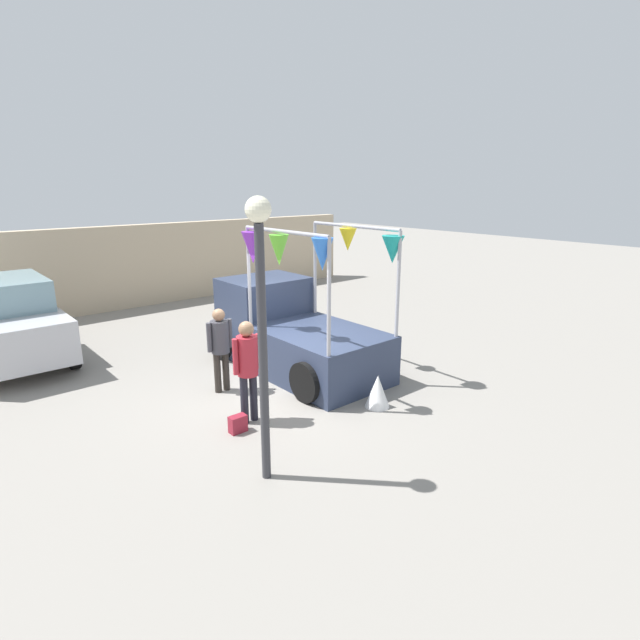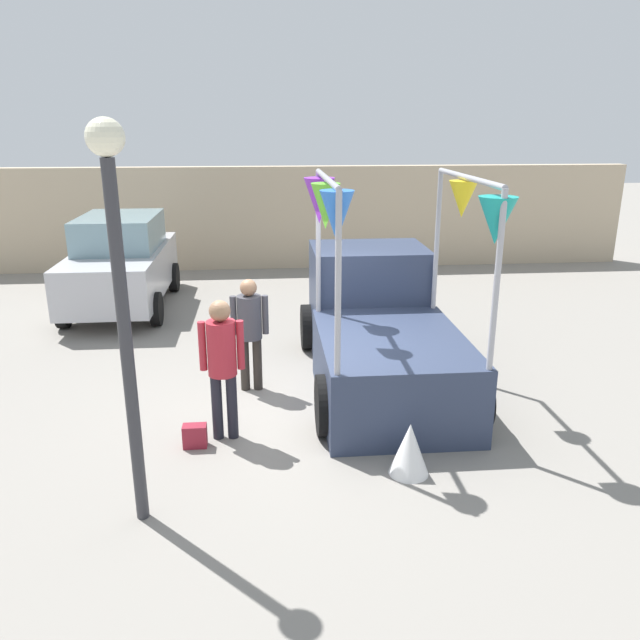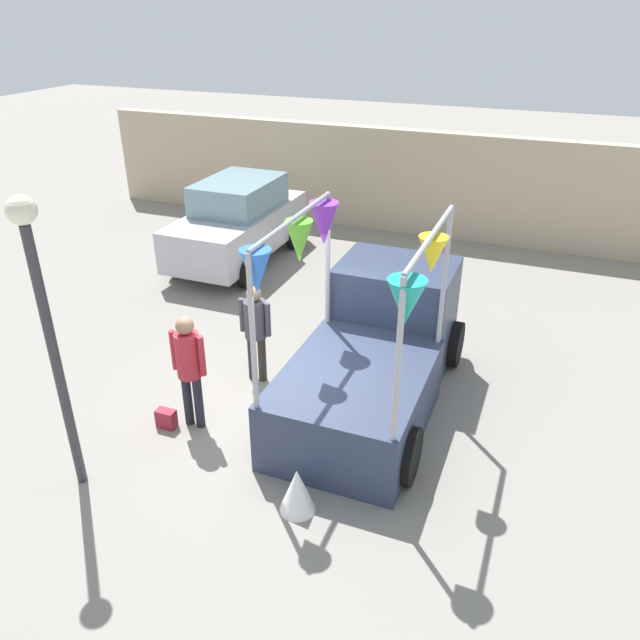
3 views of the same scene
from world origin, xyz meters
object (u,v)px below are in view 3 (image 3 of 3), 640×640
object	(u,v)px
person_vendor	(255,325)
handbag	(166,419)
folded_kite_bundle_white	(297,490)
vendor_truck	(377,346)
person_customer	(189,362)
street_lamp	(44,309)
parked_car	(238,222)

from	to	relation	value
person_vendor	handbag	size ratio (longest dim) A/B	5.82
folded_kite_bundle_white	person_vendor	bearing A→B (deg)	125.79
vendor_truck	person_customer	bearing A→B (deg)	-141.31
handbag	vendor_truck	bearing A→B (deg)	37.56
person_customer	person_vendor	xyz separation A→B (m)	(0.30, 1.42, -0.08)
person_customer	vendor_truck	bearing A→B (deg)	38.69
person_vendor	street_lamp	bearing A→B (deg)	-108.93
person_vendor	folded_kite_bundle_white	size ratio (longest dim) A/B	2.72
person_customer	person_vendor	size ratio (longest dim) A/B	1.07
handbag	street_lamp	xyz separation A→B (m)	(-0.37, -1.35, 2.31)
person_vendor	vendor_truck	bearing A→B (deg)	9.52
handbag	parked_car	bearing A→B (deg)	108.63
parked_car	person_customer	bearing A→B (deg)	-67.77
street_lamp	folded_kite_bundle_white	world-z (taller)	street_lamp
folded_kite_bundle_white	street_lamp	bearing A→B (deg)	-168.92
vendor_truck	person_customer	distance (m)	2.78
street_lamp	handbag	bearing A→B (deg)	74.55
vendor_truck	folded_kite_bundle_white	bearing A→B (deg)	-92.54
person_customer	parked_car	bearing A→B (deg)	112.23
parked_car	folded_kite_bundle_white	size ratio (longest dim) A/B	6.67
parked_car	handbag	size ratio (longest dim) A/B	14.29
handbag	folded_kite_bundle_white	xyz separation A→B (m)	(2.39, -0.80, 0.16)
person_customer	handbag	bearing A→B (deg)	-150.26
parked_car	street_lamp	distance (m)	7.71
vendor_truck	parked_car	distance (m)	6.13
person_customer	person_vendor	bearing A→B (deg)	78.25
person_vendor	folded_kite_bundle_white	xyz separation A→B (m)	(1.75, -2.42, -0.68)
parked_car	folded_kite_bundle_white	distance (m)	8.17
person_vendor	parked_car	bearing A→B (deg)	121.25
person_customer	handbag	world-z (taller)	person_customer
handbag	street_lamp	size ratio (longest dim) A/B	0.08
parked_car	street_lamp	size ratio (longest dim) A/B	1.07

